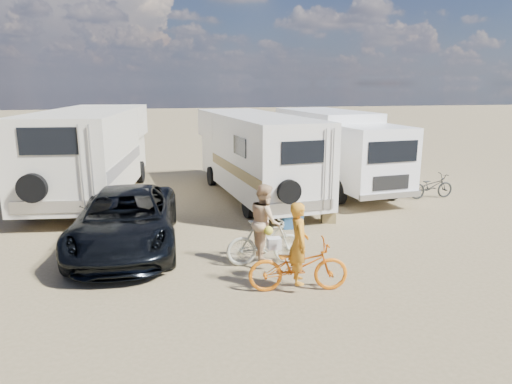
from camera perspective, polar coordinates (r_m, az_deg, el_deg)
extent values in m
plane|color=#907C56|center=(10.87, 4.75, -8.79)|extent=(140.00, 140.00, 0.00)
imported|color=black|center=(12.03, -15.77, -3.34)|extent=(2.68, 5.41, 1.48)
imported|color=orange|center=(9.36, 5.24, -9.06)|extent=(2.07, 0.97, 1.05)
imported|color=#BBBCA2|center=(10.62, 1.10, -6.19)|extent=(1.78, 0.51, 1.07)
imported|color=#C57A1C|center=(9.25, 5.28, -7.33)|extent=(0.48, 0.65, 1.65)
imported|color=tan|center=(10.52, 1.11, -4.55)|extent=(0.65, 0.83, 1.71)
imported|color=black|center=(17.86, 20.83, 0.68)|extent=(1.73, 0.66, 0.90)
cube|color=#2C6099|center=(13.39, 4.55, -3.47)|extent=(0.61, 0.48, 0.45)
cube|color=olive|center=(14.07, 8.91, -3.02)|extent=(0.48, 0.48, 0.33)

